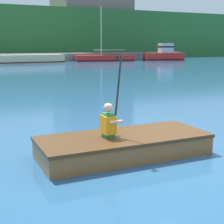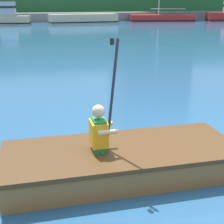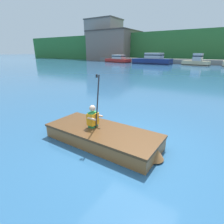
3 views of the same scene
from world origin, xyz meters
name	(u,v)px [view 2 (image 2 of 3)]	position (x,y,z in m)	size (l,w,h in m)	color
ground_plane	(177,166)	(0.00, 0.00, 0.00)	(300.00, 300.00, 0.00)	#28567F
marina_dock	(36,17)	(0.00, 34.92, 0.45)	(51.45, 2.40, 0.90)	slate
moored_boat_dock_west_end	(83,19)	(4.39, 30.89, 0.42)	(6.84, 2.29, 0.91)	#CCB789
moored_boat_dock_center_near	(161,18)	(13.26, 31.93, 0.34)	(7.21, 3.74, 6.30)	red
moored_boat_dock_east_end	(6,17)	(-2.97, 31.18, 0.69)	(4.74, 2.21, 2.07)	#CCB789
rowboat_foreground	(125,159)	(-0.79, -0.01, 0.22)	(3.32, 1.36, 0.39)	#935B2D
person_paddler	(100,129)	(-1.15, -0.01, 0.68)	(0.38, 0.36, 1.46)	#267F3F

